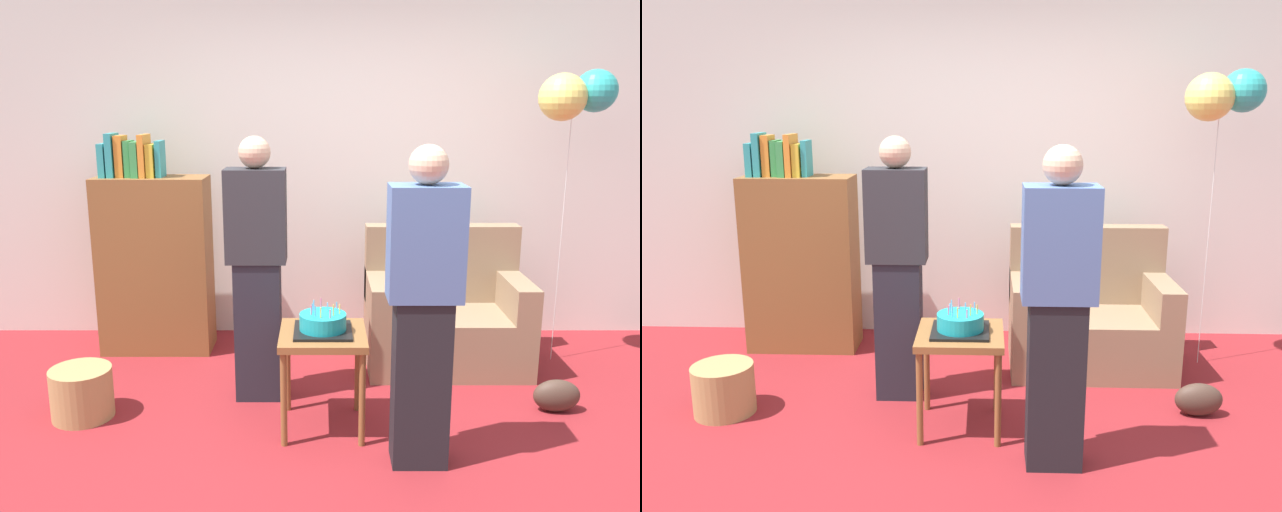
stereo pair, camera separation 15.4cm
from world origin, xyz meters
TOP-DOWN VIEW (x-y plane):
  - ground_plane at (0.00, 0.00)m, footprint 8.00×8.00m
  - wall_back at (0.00, 2.05)m, footprint 6.00×0.10m
  - couch at (0.70, 1.34)m, footprint 1.10×0.70m
  - bookshelf at (-1.40, 1.61)m, footprint 0.80×0.36m
  - side_table at (-0.17, 0.38)m, footprint 0.48×0.48m
  - birthday_cake at (-0.17, 0.38)m, footprint 0.32×0.32m
  - person_blowing_candles at (-0.57, 0.79)m, footprint 0.36×0.22m
  - person_holding_cake at (0.32, 0.01)m, footprint 0.36×0.22m
  - wicker_basket at (-1.59, 0.51)m, footprint 0.36×0.36m
  - handbag at (1.24, 0.57)m, footprint 0.28×0.14m
  - balloon_bunch at (1.50, 1.35)m, footprint 0.52×0.33m

SIDE VIEW (x-z plane):
  - ground_plane at x=0.00m, z-range 0.00..0.00m
  - handbag at x=1.24m, z-range 0.00..0.20m
  - wicker_basket at x=-1.59m, z-range 0.00..0.30m
  - couch at x=0.70m, z-range -0.14..0.82m
  - side_table at x=-0.17m, z-range 0.20..0.78m
  - birthday_cake at x=-0.17m, z-range 0.54..0.71m
  - bookshelf at x=-1.40m, z-range -0.11..1.49m
  - person_blowing_candles at x=-0.57m, z-range 0.02..1.65m
  - person_holding_cake at x=0.32m, z-range 0.02..1.65m
  - wall_back at x=0.00m, z-range 0.00..2.70m
  - balloon_bunch at x=1.50m, z-range 0.85..2.88m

